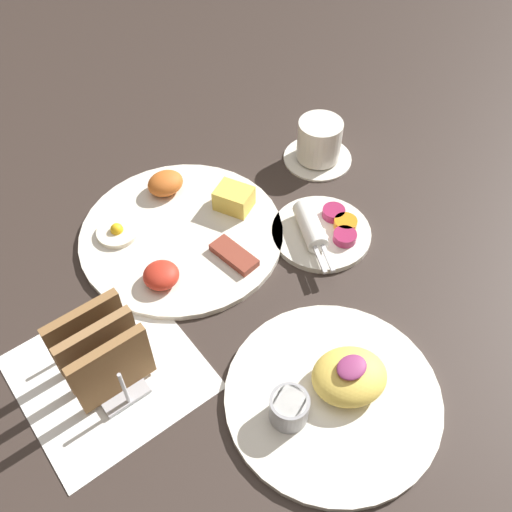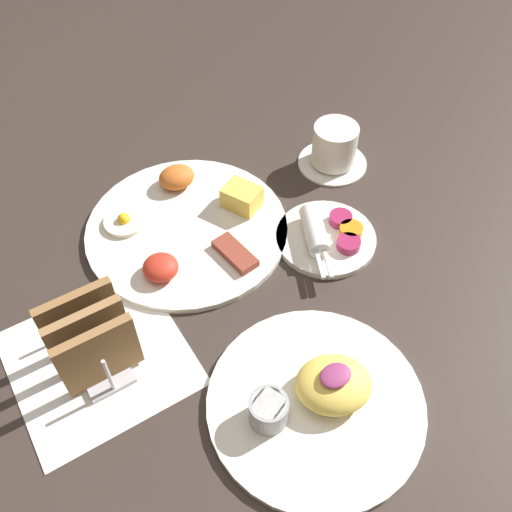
{
  "view_description": "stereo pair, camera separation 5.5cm",
  "coord_description": "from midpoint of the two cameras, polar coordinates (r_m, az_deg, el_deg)",
  "views": [
    {
      "loc": [
        -0.29,
        -0.38,
        0.67
      ],
      "look_at": [
        0.04,
        0.04,
        0.03
      ],
      "focal_mm": 40.0,
      "sensor_mm": 36.0,
      "label": 1
    },
    {
      "loc": [
        -0.24,
        -0.41,
        0.67
      ],
      "look_at": [
        0.04,
        0.04,
        0.03
      ],
      "focal_mm": 40.0,
      "sensor_mm": 36.0,
      "label": 2
    }
  ],
  "objects": [
    {
      "name": "ground_plane",
      "position": [
        0.82,
        -2.29,
        -4.12
      ],
      "size": [
        3.0,
        3.0,
        0.0
      ],
      "primitive_type": "plane",
      "color": "#332823"
    },
    {
      "name": "napkin_flat",
      "position": [
        0.78,
        -16.46,
        -11.2
      ],
      "size": [
        0.22,
        0.22,
        0.0
      ],
      "color": "white",
      "rests_on": "ground_plane"
    },
    {
      "name": "plate_breakfast",
      "position": [
        0.9,
        -9.14,
        2.5
      ],
      "size": [
        0.32,
        0.32,
        0.05
      ],
      "color": "silver",
      "rests_on": "ground_plane"
    },
    {
      "name": "plate_condiments",
      "position": [
        0.89,
        4.82,
        2.51
      ],
      "size": [
        0.15,
        0.16,
        0.04
      ],
      "color": "silver",
      "rests_on": "ground_plane"
    },
    {
      "name": "plate_foreground",
      "position": [
        0.73,
        5.58,
        -13.48
      ],
      "size": [
        0.27,
        0.27,
        0.06
      ],
      "color": "silver",
      "rests_on": "ground_plane"
    },
    {
      "name": "toast_rack",
      "position": [
        0.74,
        -17.31,
        -9.34
      ],
      "size": [
        0.1,
        0.12,
        0.1
      ],
      "color": "#B7B7BC",
      "rests_on": "ground_plane"
    },
    {
      "name": "coffee_cup",
      "position": [
        1.0,
        4.75,
        11.14
      ],
      "size": [
        0.12,
        0.12,
        0.08
      ],
      "color": "silver",
      "rests_on": "ground_plane"
    }
  ]
}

